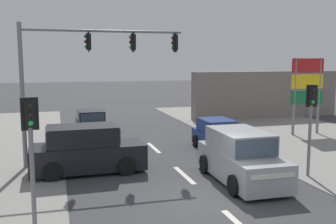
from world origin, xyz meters
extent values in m
plane|color=#3A3A3D|center=(0.00, 0.00, 0.00)|extent=(140.00, 140.00, 0.00)
cube|color=silver|center=(0.00, 3.00, 0.00)|extent=(0.20, 2.40, 0.01)
cube|color=silver|center=(0.00, 8.00, 0.00)|extent=(0.20, 2.40, 0.01)
cylinder|color=slate|center=(-6.06, 5.83, 3.00)|extent=(0.18, 0.18, 6.00)
cylinder|color=slate|center=(-2.66, 5.82, 5.70)|extent=(6.80, 0.12, 0.11)
cube|color=black|center=(-3.34, 5.82, 5.25)|extent=(0.20, 0.26, 0.68)
cube|color=black|center=(-3.34, 5.82, 5.25)|extent=(0.04, 0.44, 0.84)
sphere|color=black|center=(-3.46, 5.82, 5.47)|extent=(0.13, 0.13, 0.13)
sphere|color=black|center=(-3.46, 5.82, 5.25)|extent=(0.13, 0.13, 0.13)
sphere|color=green|center=(-3.46, 5.82, 5.03)|extent=(0.13, 0.13, 0.13)
cube|color=black|center=(-1.43, 5.82, 5.25)|extent=(0.20, 0.26, 0.68)
cube|color=black|center=(-1.43, 5.82, 5.25)|extent=(0.04, 0.44, 0.84)
sphere|color=black|center=(-1.55, 5.82, 5.47)|extent=(0.13, 0.13, 0.13)
sphere|color=black|center=(-1.55, 5.82, 5.25)|extent=(0.13, 0.13, 0.13)
sphere|color=green|center=(-1.55, 5.82, 5.03)|extent=(0.13, 0.13, 0.13)
cube|color=black|center=(0.47, 5.81, 5.25)|extent=(0.20, 0.26, 0.68)
cube|color=black|center=(0.47, 5.81, 5.25)|extent=(0.04, 0.44, 0.84)
sphere|color=black|center=(0.35, 5.81, 5.47)|extent=(0.13, 0.13, 0.13)
sphere|color=black|center=(0.35, 5.81, 5.25)|extent=(0.13, 0.13, 0.13)
sphere|color=green|center=(0.35, 5.81, 5.03)|extent=(0.13, 0.13, 0.13)
cylinder|color=slate|center=(4.57, 1.53, 1.40)|extent=(0.12, 0.12, 2.80)
cube|color=black|center=(4.57, 1.53, 3.14)|extent=(0.29, 0.24, 0.68)
cube|color=black|center=(4.57, 1.53, 3.14)|extent=(0.44, 0.11, 0.84)
sphere|color=black|center=(4.56, 1.41, 3.36)|extent=(0.13, 0.13, 0.13)
sphere|color=black|center=(4.56, 1.41, 3.14)|extent=(0.13, 0.13, 0.13)
sphere|color=green|center=(4.56, 1.41, 2.92)|extent=(0.13, 0.13, 0.13)
cylinder|color=slate|center=(-5.39, -0.78, 1.40)|extent=(0.12, 0.12, 2.80)
cube|color=black|center=(-5.39, -0.78, 3.14)|extent=(0.30, 0.25, 0.68)
cube|color=black|center=(-5.39, -0.78, 3.14)|extent=(0.44, 0.13, 0.84)
sphere|color=black|center=(-5.36, -0.90, 3.36)|extent=(0.13, 0.13, 0.13)
sphere|color=black|center=(-5.36, -0.90, 3.14)|extent=(0.13, 0.13, 0.13)
sphere|color=green|center=(-5.36, -0.90, 2.92)|extent=(0.13, 0.13, 0.13)
cylinder|color=slate|center=(8.89, 9.09, 2.30)|extent=(0.16, 0.16, 4.60)
cylinder|color=slate|center=(10.59, 9.09, 2.30)|extent=(0.16, 0.16, 4.60)
cube|color=red|center=(9.74, 9.09, 4.15)|extent=(2.10, 0.14, 0.84)
cube|color=yellow|center=(9.74, 9.09, 3.20)|extent=(2.10, 0.14, 0.84)
cube|color=#196B38|center=(9.74, 9.09, 2.25)|extent=(2.10, 0.14, 0.84)
cube|color=gray|center=(11.00, 16.00, 1.80)|extent=(12.00, 1.00, 3.60)
cube|color=black|center=(-3.59, 4.49, 0.64)|extent=(4.54, 1.94, 1.00)
cube|color=black|center=(-3.79, 4.49, 1.52)|extent=(2.74, 1.78, 0.76)
cube|color=#384756|center=(-2.42, 4.52, 1.52)|extent=(0.10, 1.58, 0.65)
cube|color=#384756|center=(-5.16, 4.46, 1.52)|extent=(0.09, 1.55, 0.61)
cube|color=white|center=(-1.32, 4.55, 0.86)|extent=(0.08, 1.56, 0.14)
cylinder|color=black|center=(-2.21, 5.45, 0.36)|extent=(0.72, 0.24, 0.72)
cylinder|color=black|center=(-2.17, 3.61, 0.36)|extent=(0.72, 0.24, 0.72)
cylinder|color=black|center=(-5.00, 5.38, 0.36)|extent=(0.72, 0.24, 0.72)
cylinder|color=black|center=(-4.96, 3.54, 0.36)|extent=(0.72, 0.24, 0.72)
cube|color=navy|center=(2.98, 6.57, 0.51)|extent=(1.62, 3.61, 0.76)
cube|color=navy|center=(2.98, 6.87, 1.21)|extent=(1.49, 1.91, 0.64)
cube|color=#384756|center=(2.98, 5.90, 1.21)|extent=(1.36, 0.07, 0.54)
cube|color=#384756|center=(2.99, 7.84, 1.21)|extent=(1.33, 0.07, 0.51)
cube|color=white|center=(2.97, 4.75, 0.68)|extent=(1.36, 0.05, 0.14)
cylinder|color=black|center=(3.78, 5.45, 0.30)|extent=(0.18, 0.60, 0.60)
cylinder|color=black|center=(2.18, 5.46, 0.30)|extent=(0.18, 0.60, 0.60)
cylinder|color=black|center=(3.79, 7.68, 0.30)|extent=(0.18, 0.60, 0.60)
cylinder|color=black|center=(2.19, 7.69, 0.30)|extent=(0.18, 0.60, 0.60)
cube|color=#A3A8AD|center=(1.79, 1.67, 0.64)|extent=(1.92, 4.53, 1.00)
cube|color=#A3A8AD|center=(1.79, 1.87, 1.52)|extent=(1.77, 2.73, 0.76)
cube|color=#384756|center=(1.77, 0.50, 1.52)|extent=(1.58, 0.09, 0.65)
cube|color=#384756|center=(1.82, 3.24, 1.52)|extent=(1.55, 0.09, 0.61)
cube|color=white|center=(1.75, -0.60, 0.86)|extent=(1.56, 0.07, 0.14)
cylinder|color=black|center=(2.69, 0.26, 0.36)|extent=(0.23, 0.72, 0.72)
cylinder|color=black|center=(0.85, 0.29, 0.36)|extent=(0.23, 0.72, 0.72)
cylinder|color=black|center=(2.73, 3.05, 0.36)|extent=(0.23, 0.72, 0.72)
cylinder|color=black|center=(0.89, 3.08, 0.36)|extent=(0.23, 0.72, 0.72)
cube|color=black|center=(-2.80, 12.46, 0.51)|extent=(1.64, 3.62, 0.76)
cube|color=black|center=(-2.80, 12.16, 1.21)|extent=(1.50, 1.92, 0.64)
cube|color=#384756|center=(-2.81, 13.13, 1.21)|extent=(1.36, 0.08, 0.54)
cube|color=#384756|center=(-2.79, 11.19, 1.21)|extent=(1.33, 0.08, 0.51)
cube|color=white|center=(-2.82, 14.28, 0.68)|extent=(1.36, 0.06, 0.14)
cylinder|color=black|center=(-3.61, 13.56, 0.30)|extent=(0.19, 0.60, 0.60)
cylinder|color=black|center=(-2.01, 13.58, 0.30)|extent=(0.19, 0.60, 0.60)
cylinder|color=black|center=(-3.59, 11.33, 0.30)|extent=(0.19, 0.60, 0.60)
cylinder|color=black|center=(-1.99, 11.35, 0.30)|extent=(0.19, 0.60, 0.60)
camera|label=1|loc=(-4.72, -11.20, 4.51)|focal=42.00mm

